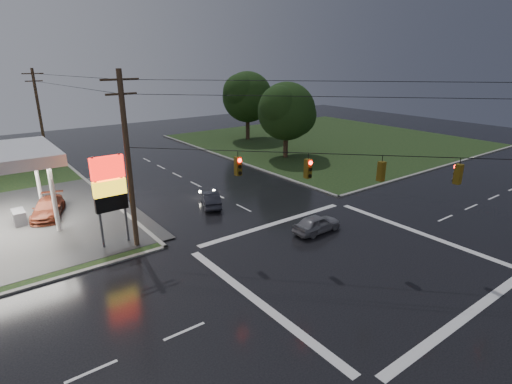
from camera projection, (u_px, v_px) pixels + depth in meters
ground at (349, 260)px, 24.02m from camera, size 120.00×120.00×0.00m
grass_ne at (329, 141)px, 58.51m from camera, size 36.00×36.00×0.08m
pylon_sign at (109, 186)px, 24.72m from camera, size 2.00×0.35×6.00m
utility_pole_nw at (128, 160)px, 23.98m from camera, size 2.20×0.32×11.00m
utility_pole_n at (40, 114)px, 45.66m from camera, size 2.20×0.32×10.50m
traffic_signals at (358, 155)px, 21.95m from camera, size 26.87×26.87×1.47m
tree_ne_near at (287, 111)px, 46.96m from camera, size 7.99×6.80×8.98m
tree_ne_far at (248, 97)px, 57.56m from camera, size 8.46×7.20×9.80m
car_north at (210, 199)px, 32.60m from camera, size 2.65×3.97×1.24m
car_crossing at (317, 224)px, 27.71m from camera, size 3.70×1.55×1.25m
car_pump at (48, 208)px, 30.37m from camera, size 3.47×5.14×1.38m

